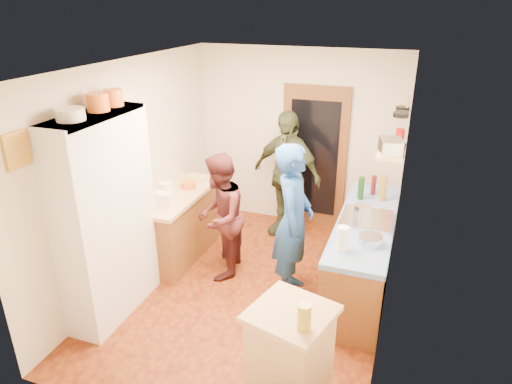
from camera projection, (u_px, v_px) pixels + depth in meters
The scene contains 44 objects.
floor at pixel (252, 290), 5.43m from camera, with size 3.00×4.00×0.02m, color brown.
ceiling at pixel (251, 64), 4.40m from camera, with size 3.00×4.00×0.02m, color silver.
wall_back at pixel (299, 139), 6.66m from camera, with size 3.00×0.02×2.60m, color beige.
wall_front at pixel (152, 294), 3.17m from camera, with size 3.00×0.02×2.60m, color beige.
wall_left at pixel (132, 172), 5.38m from camera, with size 0.02×4.00×2.60m, color beige.
wall_right at pixel (396, 209), 4.45m from camera, with size 0.02×4.00×2.60m, color beige.
door_frame at pixel (314, 158), 6.64m from camera, with size 0.95×0.06×2.10m, color brown.
door_glass at pixel (314, 159), 6.61m from camera, with size 0.70×0.02×1.70m, color black.
hutch_body at pixel (107, 219), 4.70m from camera, with size 0.40×1.20×2.20m, color white.
hutch_top_shelf at pixel (92, 116), 4.28m from camera, with size 0.40×1.14×0.04m, color white.
plate_stack at pixel (70, 115), 4.01m from camera, with size 0.25×0.25×0.11m, color white.
orange_pot_a at pixel (98, 102), 4.33m from camera, with size 0.21×0.21×0.17m, color orange.
orange_pot_b at pixel (113, 98), 4.54m from camera, with size 0.19×0.19×0.17m, color orange.
left_counter_base at pixel (178, 226), 6.02m from camera, with size 0.60×1.40×0.85m, color brown.
left_counter_top at pixel (176, 195), 5.84m from camera, with size 0.64×1.44×0.05m, color tan.
toaster at pixel (163, 199), 5.45m from camera, with size 0.22×0.15×0.17m, color white.
kettle at pixel (166, 190), 5.70m from camera, with size 0.16×0.16×0.18m, color white.
orange_bowl at pixel (189, 185), 5.97m from camera, with size 0.19×0.19×0.09m, color orange.
chopping_board at pixel (197, 177), 6.32m from camera, with size 0.30×0.22×0.03m, color tan.
right_counter_base at pixel (363, 256), 5.32m from camera, with size 0.60×2.20×0.84m, color brown.
right_counter_top at pixel (366, 222), 5.15m from camera, with size 0.62×2.22×0.06m, color #0743BD.
hob at pixel (367, 219), 5.10m from camera, with size 0.55×0.58×0.04m, color silver.
pot_on_hob at pixel (363, 210), 5.12m from camera, with size 0.19×0.19×0.13m, color silver.
bottle_a at pixel (361, 188), 5.60m from camera, with size 0.07×0.07×0.29m, color #143F14.
bottle_b at pixel (374, 185), 5.75m from camera, with size 0.06×0.06×0.25m, color #591419.
bottle_c at pixel (383, 188), 5.56m from camera, with size 0.08×0.08×0.32m, color olive.
paper_towel at pixel (342, 239), 4.45m from camera, with size 0.12×0.12×0.26m, color white.
mixing_bowl at pixel (370, 240), 4.60m from camera, with size 0.25×0.25×0.09m, color silver.
island_base at pixel (290, 358), 3.80m from camera, with size 0.55×0.55×0.86m, color tan.
island_top at pixel (291, 314), 3.62m from camera, with size 0.62×0.62×0.05m, color tan.
cutting_board at pixel (289, 307), 3.68m from camera, with size 0.35×0.28×0.02m, color white.
oil_jar at pixel (304, 317), 3.38m from camera, with size 0.11×0.11×0.21m, color #AD9E2D.
pan_rail at pixel (408, 101), 5.49m from camera, with size 0.02×0.02×0.65m, color silver.
pan_hang_a at pixel (401, 115), 5.41m from camera, with size 0.18×0.18×0.05m, color black.
pan_hang_b at pixel (402, 113), 5.59m from camera, with size 0.16×0.16×0.05m, color black.
pan_hang_c at pixel (403, 109), 5.76m from camera, with size 0.17×0.17×0.05m, color black.
wall_shelf at pixel (390, 155), 4.73m from camera, with size 0.26×0.42×0.03m, color tan.
radio at pixel (391, 146), 4.69m from camera, with size 0.22×0.30×0.15m, color silver.
ext_bracket at pixel (404, 145), 5.88m from camera, with size 0.06×0.10×0.04m, color black.
fire_extinguisher at pixel (399, 141), 5.88m from camera, with size 0.11×0.11×0.32m, color red.
picture_frame at pixel (17, 150), 3.74m from camera, with size 0.03×0.25×0.30m, color gold.
person_hob at pixel (296, 224), 5.02m from camera, with size 0.66×0.43×1.81m, color #1D4890.
person_left at pixel (223, 216), 5.49m from camera, with size 0.76×0.59×1.56m, color #4B1E1E.
person_back at pixel (287, 175), 6.38m from camera, with size 1.07×0.45×1.83m, color #374024.
Camera 1 is at (1.57, -4.26, 3.19)m, focal length 32.00 mm.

